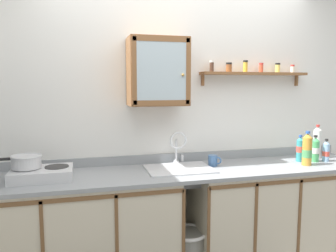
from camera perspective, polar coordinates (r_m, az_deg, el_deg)
name	(u,v)px	position (r m, az deg, el deg)	size (l,w,h in m)	color
back_wall	(179,119)	(3.06, 1.87, 1.23)	(3.91, 0.07, 2.62)	white
lower_cabinet_run	(81,236)	(2.83, -14.61, -17.64)	(1.51, 0.63, 0.90)	black
lower_cabinet_run_right	(277,214)	(3.31, 18.11, -14.11)	(1.61, 0.63, 0.90)	black
countertop	(190,171)	(2.81, 3.80, -7.69)	(3.27, 0.65, 0.03)	gray
backsplash	(180,157)	(3.08, 2.03, -5.35)	(3.27, 0.02, 0.08)	gray
sink	(179,172)	(2.82, 1.90, -7.77)	(0.55, 0.45, 0.42)	silver
hot_plate_stove	(42,174)	(2.68, -20.71, -7.62)	(0.44, 0.32, 0.09)	silver
saucepan	(26,161)	(2.69, -23.08, -5.54)	(0.41, 0.22, 0.10)	silver
bottle_soda_green_0	(315,150)	(3.35, 23.76, -3.69)	(0.08, 0.08, 0.24)	#4CB266
bottle_water_blue_1	(326,152)	(3.40, 25.32, -3.96)	(0.06, 0.06, 0.21)	#8CB7E0
bottle_detergent_teal_2	(300,149)	(3.30, 21.58, -3.69)	(0.07, 0.07, 0.25)	teal
bottle_opaque_white_3	(317,143)	(3.52, 24.06, -2.66)	(0.07, 0.07, 0.32)	white
bottle_juice_amber_4	(307,150)	(3.17, 22.62, -3.81)	(0.08, 0.08, 0.30)	gold
mug	(213,161)	(2.94, 7.71, -5.85)	(0.10, 0.10, 0.09)	#3F6699
wall_cabinet	(158,72)	(2.82, -1.78, 9.20)	(0.49, 0.32, 0.56)	brown
spice_shelf	(254,72)	(3.23, 14.37, 8.83)	(1.04, 0.14, 0.23)	brown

